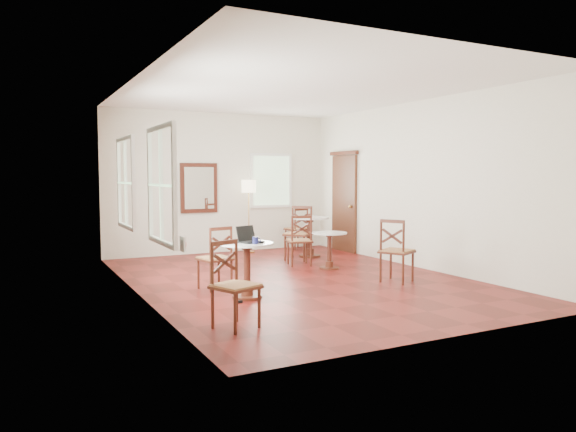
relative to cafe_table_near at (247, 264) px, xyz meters
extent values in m
plane|color=#5E1410|center=(1.23, 0.88, -0.47)|extent=(7.00, 7.00, 0.00)
cube|color=silver|center=(1.23, 4.38, 1.03)|extent=(5.00, 0.02, 3.00)
cube|color=silver|center=(1.23, -2.62, 1.03)|extent=(5.00, 0.02, 3.00)
cube|color=silver|center=(-1.27, 0.88, 1.03)|extent=(0.02, 7.00, 3.00)
cube|color=silver|center=(3.73, 0.88, 1.03)|extent=(0.02, 7.00, 3.00)
cube|color=white|center=(1.23, 0.88, 2.53)|extent=(5.00, 7.00, 0.02)
cube|color=#502A17|center=(3.69, 3.28, 0.58)|extent=(0.06, 0.90, 2.10)
cube|color=#4D2013|center=(3.67, 3.28, 1.68)|extent=(0.08, 1.02, 0.08)
sphere|color=#BF8C3F|center=(3.63, 2.96, 0.53)|extent=(0.07, 0.07, 0.07)
cube|color=#431B12|center=(0.73, 4.34, 0.93)|extent=(0.80, 0.05, 1.05)
cube|color=white|center=(0.73, 4.31, 0.93)|extent=(0.64, 0.02, 0.88)
cube|color=white|center=(-1.24, -1.22, 0.48)|extent=(0.02, 0.16, 0.16)
torus|color=red|center=(-1.22, -1.22, 0.48)|extent=(0.02, 0.12, 0.12)
cube|color=white|center=(-1.24, -0.32, 1.08)|extent=(0.06, 1.22, 1.42)
cube|color=white|center=(-1.24, 1.88, 1.08)|extent=(0.06, 1.22, 1.42)
cube|color=white|center=(2.43, 4.35, 1.08)|extent=(1.02, 0.06, 1.22)
cylinder|color=#4D2013|center=(0.00, 0.00, -0.45)|extent=(0.41, 0.41, 0.04)
cylinder|color=#4D2013|center=(0.00, 0.00, -0.37)|extent=(0.16, 0.16, 0.12)
cylinder|color=#431B12|center=(0.00, 0.00, -0.06)|extent=(0.09, 0.09, 0.62)
cylinder|color=#4D2013|center=(0.00, 0.00, 0.23)|extent=(0.14, 0.14, 0.06)
cylinder|color=silver|center=(0.00, 0.00, 0.27)|extent=(0.72, 0.72, 0.03)
cylinder|color=#4D2013|center=(2.20, 1.47, -0.45)|extent=(0.36, 0.36, 0.04)
cylinder|color=#4D2013|center=(2.20, 1.47, -0.38)|extent=(0.14, 0.14, 0.11)
cylinder|color=#431B12|center=(2.20, 1.47, -0.12)|extent=(0.08, 0.08, 0.53)
cylinder|color=#4D2013|center=(2.20, 1.47, 0.13)|extent=(0.12, 0.12, 0.05)
cylinder|color=silver|center=(2.20, 1.47, 0.17)|extent=(0.62, 0.62, 0.03)
cylinder|color=#4D2013|center=(2.60, 2.89, -0.45)|extent=(0.44, 0.44, 0.04)
cylinder|color=#4D2013|center=(2.60, 2.89, -0.36)|extent=(0.18, 0.18, 0.13)
cylinder|color=#431B12|center=(2.60, 2.89, -0.03)|extent=(0.10, 0.10, 0.66)
cylinder|color=#4D2013|center=(2.60, 2.89, 0.28)|extent=(0.15, 0.15, 0.07)
cylinder|color=silver|center=(2.60, 2.89, 0.33)|extent=(0.77, 0.77, 0.03)
cylinder|color=#4D2013|center=(-0.06, 0.97, -0.25)|extent=(0.04, 0.04, 0.44)
cylinder|color=#4D2013|center=(0.02, 0.63, -0.25)|extent=(0.04, 0.04, 0.44)
cylinder|color=#4D2013|center=(-0.40, 0.90, -0.25)|extent=(0.04, 0.04, 0.44)
cylinder|color=#4D2013|center=(-0.32, 0.56, -0.25)|extent=(0.04, 0.04, 0.44)
cube|color=#4D2013|center=(-0.19, 0.76, -0.03)|extent=(0.51, 0.51, 0.03)
cube|color=#98643D|center=(-0.19, 0.76, -0.01)|extent=(0.48, 0.48, 0.04)
cylinder|color=#4D2013|center=(0.02, 0.63, 0.21)|extent=(0.04, 0.04, 0.49)
cylinder|color=#4D2013|center=(-0.32, 0.56, 0.21)|extent=(0.04, 0.04, 0.49)
cube|color=#4D2013|center=(-0.15, 0.59, 0.43)|extent=(0.37, 0.11, 0.05)
cube|color=#431B12|center=(-0.15, 0.59, 0.22)|extent=(0.31, 0.09, 0.21)
cube|color=#431B12|center=(-0.15, 0.59, 0.22)|extent=(0.31, 0.09, 0.21)
cylinder|color=#4D2013|center=(-0.78, -1.52, -0.25)|extent=(0.04, 0.04, 0.45)
cylinder|color=#4D2013|center=(-0.91, -1.19, -0.25)|extent=(0.04, 0.04, 0.45)
cylinder|color=#4D2013|center=(-0.44, -1.39, -0.25)|extent=(0.04, 0.04, 0.45)
cylinder|color=#4D2013|center=(-0.57, -1.05, -0.25)|extent=(0.04, 0.04, 0.45)
cube|color=#4D2013|center=(-0.67, -1.29, -0.02)|extent=(0.57, 0.57, 0.03)
cube|color=#98643D|center=(-0.67, -1.29, 0.00)|extent=(0.54, 0.54, 0.04)
cylinder|color=#4D2013|center=(-0.91, -1.19, 0.23)|extent=(0.04, 0.04, 0.50)
cylinder|color=#4D2013|center=(-0.57, -1.05, 0.23)|extent=(0.04, 0.04, 0.50)
cube|color=#4D2013|center=(-0.74, -1.12, 0.46)|extent=(0.36, 0.17, 0.05)
cube|color=#431B12|center=(-0.74, -1.12, 0.24)|extent=(0.31, 0.14, 0.22)
cube|color=#431B12|center=(-0.74, -1.12, 0.24)|extent=(0.31, 0.14, 0.22)
cylinder|color=#4D2013|center=(2.13, 2.18, -0.25)|extent=(0.04, 0.04, 0.44)
cylinder|color=#4D2013|center=(2.04, 1.84, -0.25)|extent=(0.04, 0.04, 0.44)
cylinder|color=#4D2013|center=(1.79, 2.28, -0.25)|extent=(0.04, 0.04, 0.44)
cylinder|color=#4D2013|center=(1.70, 1.93, -0.25)|extent=(0.04, 0.04, 0.44)
cube|color=#4D2013|center=(1.92, 2.06, -0.02)|extent=(0.53, 0.53, 0.03)
cube|color=#98643D|center=(1.92, 2.06, -0.01)|extent=(0.51, 0.51, 0.04)
cylinder|color=#4D2013|center=(2.04, 1.84, 0.22)|extent=(0.04, 0.04, 0.49)
cylinder|color=#4D2013|center=(1.70, 1.93, 0.22)|extent=(0.04, 0.04, 0.49)
cube|color=#4D2013|center=(1.87, 1.89, 0.44)|extent=(0.37, 0.13, 0.05)
cube|color=#431B12|center=(1.87, 1.89, 0.23)|extent=(0.31, 0.11, 0.22)
cube|color=#431B12|center=(1.87, 1.89, 0.23)|extent=(0.31, 0.11, 0.22)
cylinder|color=#4D2013|center=(2.78, -0.10, -0.24)|extent=(0.04, 0.04, 0.47)
cylinder|color=#4D2013|center=(2.45, -0.27, -0.24)|extent=(0.04, 0.04, 0.47)
cylinder|color=#4D2013|center=(2.61, 0.23, -0.24)|extent=(0.04, 0.04, 0.47)
cylinder|color=#4D2013|center=(2.28, 0.06, -0.24)|extent=(0.04, 0.04, 0.47)
cube|color=#4D2013|center=(2.53, -0.02, 0.00)|extent=(0.62, 0.62, 0.03)
cube|color=#98643D|center=(2.53, -0.02, 0.02)|extent=(0.59, 0.59, 0.04)
cylinder|color=#4D2013|center=(2.45, -0.27, 0.26)|extent=(0.04, 0.04, 0.52)
cylinder|color=#4D2013|center=(2.28, 0.06, 0.26)|extent=(0.04, 0.04, 0.52)
cube|color=#4D2013|center=(2.36, -0.11, 0.49)|extent=(0.21, 0.37, 0.05)
cube|color=#431B12|center=(2.36, -0.11, 0.27)|extent=(0.18, 0.31, 0.23)
cube|color=#431B12|center=(2.36, -0.11, 0.27)|extent=(0.18, 0.31, 0.23)
cylinder|color=#4D2013|center=(3.08, 4.29, -0.25)|extent=(0.04, 0.04, 0.44)
cylinder|color=#4D2013|center=(3.14, 3.95, -0.25)|extent=(0.04, 0.04, 0.44)
cylinder|color=#4D2013|center=(2.74, 4.24, -0.25)|extent=(0.04, 0.04, 0.44)
cylinder|color=#4D2013|center=(2.79, 3.89, -0.25)|extent=(0.04, 0.04, 0.44)
cube|color=#4D2013|center=(2.94, 4.09, -0.03)|extent=(0.49, 0.49, 0.03)
cube|color=#98643D|center=(2.94, 4.09, -0.01)|extent=(0.47, 0.47, 0.04)
cylinder|color=#4D2013|center=(3.14, 3.95, 0.21)|extent=(0.04, 0.04, 0.49)
cylinder|color=#4D2013|center=(2.79, 3.89, 0.21)|extent=(0.04, 0.04, 0.49)
cube|color=#4D2013|center=(2.97, 3.92, 0.43)|extent=(0.37, 0.09, 0.05)
cube|color=#431B12|center=(2.97, 3.92, 0.22)|extent=(0.31, 0.07, 0.21)
cube|color=#431B12|center=(2.97, 3.92, 0.22)|extent=(0.31, 0.07, 0.21)
cylinder|color=#4D2013|center=(1.93, 2.67, -0.22)|extent=(0.04, 0.04, 0.50)
cylinder|color=#4D2013|center=(2.23, 2.93, -0.22)|extent=(0.04, 0.04, 0.50)
cylinder|color=#4D2013|center=(2.19, 2.36, -0.22)|extent=(0.04, 0.04, 0.50)
cylinder|color=#4D2013|center=(2.49, 2.62, -0.22)|extent=(0.04, 0.04, 0.50)
cube|color=#4D2013|center=(2.21, 2.65, 0.03)|extent=(0.69, 0.69, 0.03)
cube|color=#98643D|center=(2.21, 2.65, 0.05)|extent=(0.66, 0.66, 0.04)
cylinder|color=#4D2013|center=(2.23, 2.93, 0.30)|extent=(0.04, 0.04, 0.55)
cylinder|color=#4D2013|center=(2.49, 2.62, 0.30)|extent=(0.04, 0.04, 0.55)
cube|color=#4D2013|center=(2.36, 2.78, 0.56)|extent=(0.30, 0.34, 0.06)
cube|color=#431B12|center=(2.36, 2.78, 0.32)|extent=(0.26, 0.29, 0.24)
cube|color=#431B12|center=(2.36, 2.78, 0.32)|extent=(0.26, 0.29, 0.24)
cylinder|color=#BF8C3F|center=(1.74, 4.03, -0.46)|extent=(0.25, 0.25, 0.03)
cylinder|color=#BF8C3F|center=(1.74, 4.03, 0.25)|extent=(0.02, 0.02, 1.43)
cylinder|color=beige|center=(1.74, 4.03, 0.96)|extent=(0.30, 0.30, 0.27)
cube|color=black|center=(0.05, -0.03, 0.30)|extent=(0.36, 0.31, 0.02)
cube|color=black|center=(0.05, -0.03, 0.31)|extent=(0.28, 0.20, 0.00)
cube|color=black|center=(0.02, 0.08, 0.41)|extent=(0.31, 0.16, 0.21)
cube|color=silver|center=(0.02, 0.08, 0.41)|extent=(0.27, 0.13, 0.17)
ellipsoid|color=black|center=(0.14, -0.15, 0.31)|extent=(0.09, 0.06, 0.03)
cylinder|color=#101138|center=(0.04, -0.20, 0.34)|extent=(0.08, 0.08, 0.09)
torus|color=#101138|center=(0.09, -0.20, 0.34)|extent=(0.07, 0.01, 0.07)
cylinder|color=white|center=(0.13, 0.12, 0.35)|extent=(0.07, 0.07, 0.11)
cube|color=black|center=(-0.21, -0.22, -0.45)|extent=(0.09, 0.05, 0.03)
camera|label=1|loc=(-2.83, -6.74, 1.20)|focal=33.92mm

